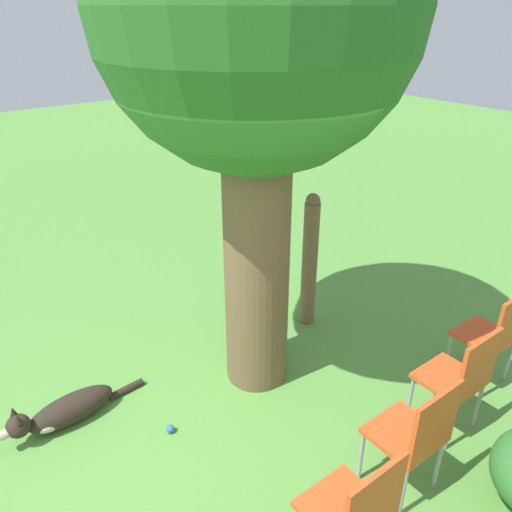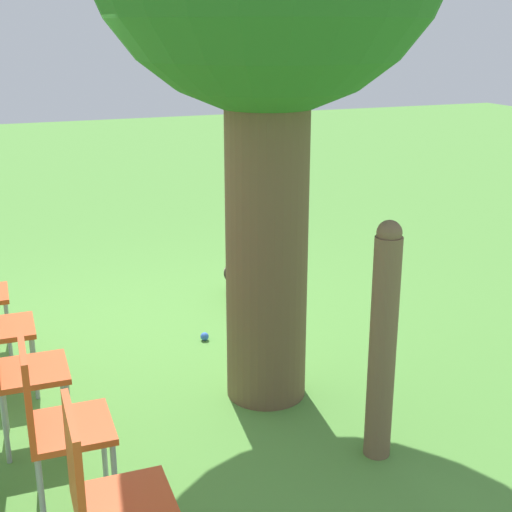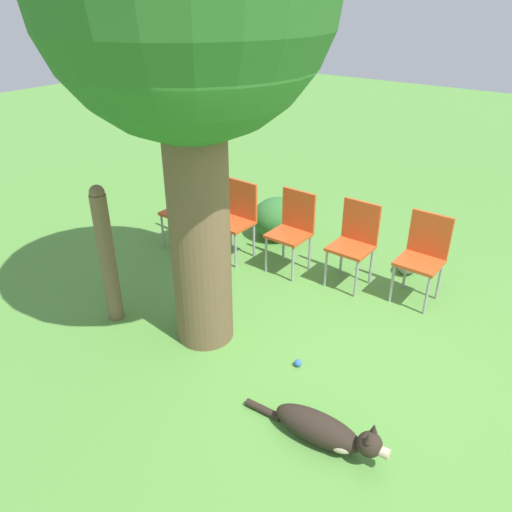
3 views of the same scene
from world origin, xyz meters
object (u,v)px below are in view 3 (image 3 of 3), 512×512
red_chair_3 (237,215)px  tennis_ball (298,363)px  oak_tree (186,1)px  red_chair_2 (293,226)px  dog (326,431)px  fence_post (107,255)px  red_chair_1 (355,238)px  red_chair_4 (186,204)px  red_chair_0 (424,252)px

red_chair_3 → tennis_ball: bearing=53.6°
oak_tree → red_chair_2: bearing=1.9°
dog → fence_post: 2.62m
red_chair_2 → red_chair_3: bearing=-78.6°
dog → fence_post: bearing=173.7°
red_chair_1 → red_chair_4: 2.23m
oak_tree → red_chair_1: bearing=-21.1°
red_chair_1 → fence_post: bearing=-36.7°
red_chair_0 → tennis_ball: (-1.75, 0.43, -0.52)m
tennis_ball → oak_tree: bearing=98.3°
fence_post → red_chair_2: fence_post is taller
fence_post → red_chair_4: fence_post is taller
oak_tree → red_chair_3: (1.49, 0.79, -2.37)m
oak_tree → red_chair_4: size_ratio=4.32×
red_chair_1 → tennis_ball: (-1.62, -0.30, -0.52)m
oak_tree → red_chair_0: bearing=-36.6°
red_chair_4 → red_chair_1: bearing=101.4°
oak_tree → fence_post: 2.41m
red_chair_4 → tennis_ball: 2.83m
dog → tennis_ball: (0.61, 0.62, -0.09)m
red_chair_3 → red_chair_4: size_ratio=1.00×
dog → red_chair_3: 3.12m
red_chair_3 → red_chair_2: bearing=101.4°
red_chair_1 → tennis_ball: size_ratio=14.14×
dog → red_chair_0: size_ratio=1.24×
dog → red_chair_4: bearing=146.4°
dog → tennis_ball: 0.88m
red_chair_4 → tennis_ball: (-1.21, -2.50, -0.52)m
red_chair_2 → red_chair_4: 1.49m
oak_tree → red_chair_0: (1.90, -1.41, -2.37)m
red_chair_1 → dog: bearing=23.6°
red_chair_3 → red_chair_4: 0.74m
oak_tree → tennis_ball: 3.06m
dog → red_chair_0: (2.36, 0.20, 0.43)m
red_chair_0 → red_chair_2: 1.49m
dog → red_chair_1: 2.45m
red_chair_2 → red_chair_1: bearing=101.4°
fence_post → red_chair_4: 1.79m
dog → red_chair_0: bearing=91.4°
red_chair_3 → oak_tree: bearing=28.7°
red_chair_4 → red_chair_0: bearing=101.4°
fence_post → red_chair_2: bearing=-24.3°
red_chair_3 → tennis_ball: (-1.35, -1.77, -0.52)m
dog → red_chair_2: 2.70m
oak_tree → red_chair_4: bearing=48.3°
red_chair_0 → red_chair_1: 0.74m
red_chair_1 → red_chair_2: bearing=-78.6°
dog → red_chair_0: red_chair_0 is taller
fence_post → red_chair_2: 2.16m
red_chair_3 → red_chair_4: bearing=-78.6°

